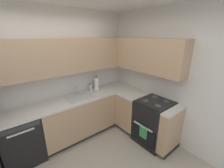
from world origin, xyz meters
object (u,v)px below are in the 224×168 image
object	(u,v)px
oven_range	(154,121)
soap_bottle	(91,87)
dishwasher	(22,139)
paper_towel_roll	(96,83)

from	to	relation	value
oven_range	soap_bottle	world-z (taller)	soap_bottle
dishwasher	paper_towel_roll	distance (m)	1.77
oven_range	soap_bottle	distance (m)	1.56
soap_bottle	paper_towel_roll	world-z (taller)	paper_towel_roll
dishwasher	paper_towel_roll	xyz separation A→B (m)	(1.65, 0.16, 0.61)
oven_range	paper_towel_roll	distance (m)	1.51
oven_range	dishwasher	bearing A→B (deg)	152.46
oven_range	paper_towel_roll	xyz separation A→B (m)	(-0.52, 1.29, 0.59)
oven_range	soap_bottle	xyz separation A→B (m)	(-0.67, 1.31, 0.52)
paper_towel_roll	oven_range	bearing A→B (deg)	-68.24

